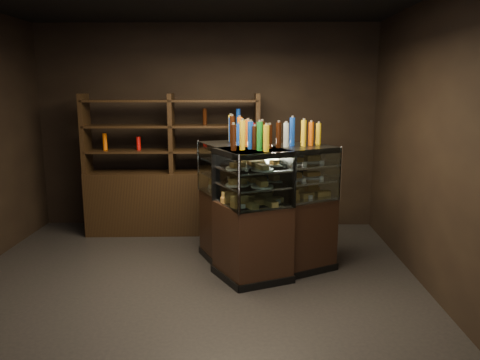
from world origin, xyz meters
TOP-DOWN VIEW (x-y plane):
  - ground at (0.00, 0.00)m, footprint 5.00×5.00m
  - room_shell at (0.00, 0.00)m, footprint 5.02×5.02m
  - display_case at (0.75, 0.67)m, footprint 1.68×1.48m
  - food_display at (0.75, 0.67)m, footprint 1.28×1.19m
  - bottles_top at (0.75, 0.67)m, footprint 1.12×1.05m
  - potted_conifer at (0.60, 0.55)m, footprint 0.39×0.39m
  - back_shelving at (-0.45, 2.05)m, footprint 2.48×0.53m

SIDE VIEW (x-z plane):
  - ground at x=0.00m, z-range 0.00..0.00m
  - potted_conifer at x=0.60m, z-range 0.06..0.89m
  - display_case at x=0.75m, z-range -0.24..1.21m
  - back_shelving at x=-0.45m, z-range -0.40..1.60m
  - food_display at x=0.75m, z-range 0.88..1.32m
  - bottles_top at x=0.75m, z-range 1.43..1.73m
  - room_shell at x=0.00m, z-range 0.44..3.45m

